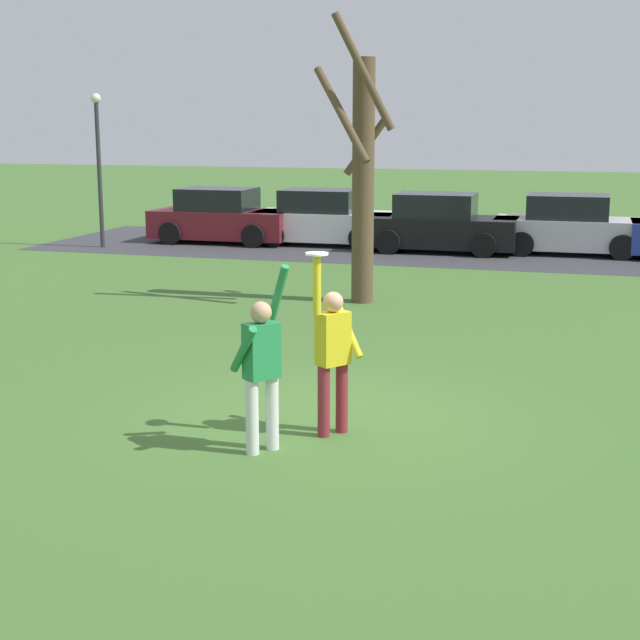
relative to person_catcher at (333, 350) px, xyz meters
The scene contains 11 objects.
ground_plane 1.16m from the person_catcher, 112.78° to the left, with size 120.00×120.00×0.00m, color #426B2D.
person_catcher is the anchor object (origin of this frame).
person_defender 0.96m from the person_catcher, 126.53° to the right, with size 0.63×0.66×2.04m.
frisbee_disc 1.13m from the person_catcher, 126.53° to the right, with size 0.25×0.25×0.02m, color white.
parked_car_maroon 17.75m from the person_catcher, 116.21° to the left, with size 4.12×2.07×1.59m.
parked_car_white 16.97m from the person_catcher, 106.46° to the left, with size 4.12×2.07×1.59m.
parked_car_black 15.78m from the person_catcher, 94.94° to the left, with size 4.12×2.07×1.59m.
parked_car_silver 16.41m from the person_catcher, 82.62° to the left, with size 4.12×2.07×1.59m.
parking_strip 16.00m from the person_catcher, 87.98° to the left, with size 26.53×6.40×0.01m, color #38383D.
bare_tree_tall 8.22m from the person_catcher, 101.60° to the left, with size 1.64×1.43×5.46m.
lamppost_by_lot 17.64m from the person_catcher, 127.41° to the left, with size 0.28×0.28×4.26m.
Camera 1 is at (2.99, -10.48, 3.49)m, focal length 53.08 mm.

